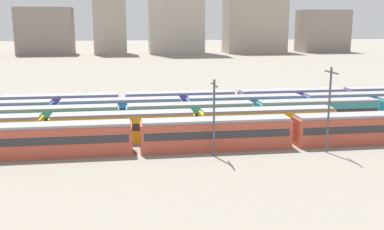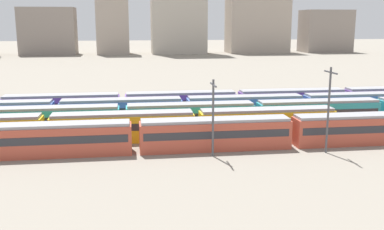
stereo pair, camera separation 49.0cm
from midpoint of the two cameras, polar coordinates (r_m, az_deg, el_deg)
The scene contains 11 objects.
train_track_0 at distance 56.00m, azimuth 12.35°, elevation -1.97°, with size 112.50×3.06×3.75m.
train_track_1 at distance 58.41m, azimuth -18.26°, elevation -1.73°, with size 74.70×3.06×3.75m.
train_track_2 at distance 65.12m, azimuth 7.84°, elevation 0.13°, with size 112.50×3.06×3.75m.
train_track_3 at distance 67.68m, azimuth -9.17°, elevation 0.53°, with size 93.60×3.06×3.75m.
train_track_4 at distance 73.26m, azimuth -1.69°, elevation 1.54°, with size 93.60×3.06×3.75m.
catenary_pole_0 at distance 53.47m, azimuth 16.81°, elevation 1.14°, with size 0.24×3.20×9.99m.
catenary_pole_2 at distance 49.92m, azimuth 2.54°, elevation 0.16°, with size 0.24×3.20×8.77m.
distant_building_1 at distance 215.74m, azimuth -18.25°, elevation 10.10°, with size 24.48×13.81×21.09m, color gray.
distant_building_2 at distance 212.82m, azimuth -10.49°, elevation 12.34°, with size 14.61×13.65×34.87m, color #A89989.
distant_building_4 at distance 221.42m, azimuth 7.91°, elevation 11.73°, with size 28.57×16.07×29.76m, color #A89989.
distant_building_5 at distance 233.53m, azimuth 16.23°, elevation 10.22°, with size 22.88×15.38×20.33m, color gray.
Camera 1 is at (25.77, -50.75, 15.05)m, focal length 41.88 mm.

